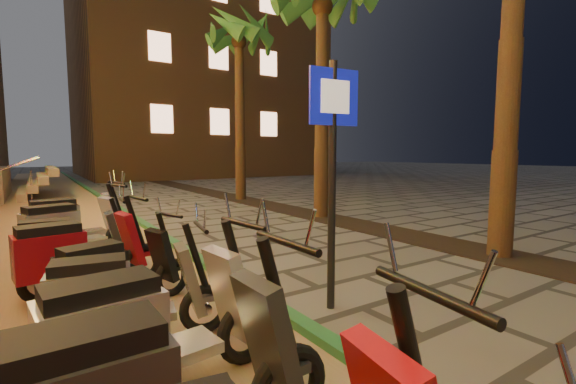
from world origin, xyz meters
TOP-DOWN VIEW (x-y plane):
  - ground at (0.00, 0.00)m, footprint 120.00×120.00m
  - parking_strip at (-2.60, 10.00)m, footprint 3.40×60.00m
  - green_curb at (-0.90, 10.00)m, footprint 0.18×60.00m
  - planting_strip at (3.60, 5.00)m, footprint 1.20×40.00m
  - apartment_block at (9.00, 32.00)m, footprint 18.00×16.06m
  - palm_c at (3.60, 7.00)m, footprint 2.97×3.02m
  - palm_d at (3.60, 12.00)m, footprint 2.97×3.02m
  - pedestrian_sign at (-0.30, 1.87)m, footprint 0.61×0.12m
  - scooter_6 at (-2.50, 1.27)m, footprint 1.79×0.68m
  - scooter_7 at (-2.49, 2.21)m, footprint 1.60×0.68m
  - scooter_8 at (-2.42, 3.05)m, footprint 1.52×0.80m
  - scooter_9 at (-2.72, 3.90)m, footprint 1.75×0.71m
  - scooter_10 at (-2.75, 4.74)m, footprint 1.61×0.56m
  - scooter_11 at (-2.65, 5.66)m, footprint 1.78×0.94m
  - scooter_12 at (-2.56, 6.42)m, footprint 1.81×0.70m

SIDE VIEW (x-z plane):
  - ground at x=0.00m, z-range 0.00..0.00m
  - parking_strip at x=-2.60m, z-range 0.00..0.01m
  - planting_strip at x=3.60m, z-range 0.00..0.02m
  - green_curb at x=-0.90m, z-range 0.00..0.10m
  - scooter_8 at x=-2.42m, z-range -0.07..1.01m
  - scooter_7 at x=-2.49m, z-range -0.07..1.05m
  - scooter_10 at x=-2.75m, z-range -0.07..1.06m
  - scooter_9 at x=-2.72m, z-range -0.08..1.15m
  - scooter_6 at x=-2.50m, z-range -0.08..1.18m
  - scooter_11 at x=-2.65m, z-range -0.08..1.18m
  - scooter_12 at x=-2.56m, z-range -0.08..1.19m
  - pedestrian_sign at x=-0.30m, z-range 0.41..3.19m
  - palm_c at x=3.60m, z-range 2.27..9.18m
  - palm_d at x=3.60m, z-range 2.36..9.53m
  - apartment_block at x=9.00m, z-range 0.00..25.00m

